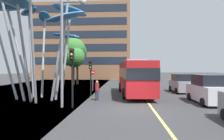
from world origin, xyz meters
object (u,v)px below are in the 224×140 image
traffic_light_kerb_far (91,70)px  no_entry_sign (93,77)px  red_bus (135,76)px  traffic_light_kerb_near (72,65)px  pedestrian (97,91)px  car_parked_far (181,84)px  leaf_sculpture (37,16)px  street_lamp (68,38)px  car_parked_mid (208,90)px

traffic_light_kerb_far → no_entry_sign: traffic_light_kerb_far is taller
red_bus → traffic_light_kerb_near: traffic_light_kerb_near is taller
pedestrian → no_entry_sign: no_entry_sign is taller
traffic_light_kerb_far → car_parked_far: bearing=19.9°
leaf_sculpture → no_entry_sign: 9.34m
traffic_light_kerb_far → street_lamp: size_ratio=0.46×
car_parked_mid → car_parked_far: size_ratio=1.05×
leaf_sculpture → car_parked_far: 16.18m
traffic_light_kerb_near → pedestrian: (1.25, 3.17, -2.03)m
traffic_light_kerb_far → street_lamp: 5.95m
street_lamp → car_parked_far: bearing=41.2°
traffic_light_kerb_near → car_parked_mid: (9.85, 2.41, -1.85)m
leaf_sculpture → pedestrian: bearing=-3.8°
red_bus → traffic_light_kerb_near: 8.21m
traffic_light_kerb_far → car_parked_mid: size_ratio=0.78×
traffic_light_kerb_far → no_entry_sign: 4.45m
leaf_sculpture → car_parked_mid: size_ratio=2.69×
street_lamp → no_entry_sign: street_lamp is taller
traffic_light_kerb_near → traffic_light_kerb_far: bearing=87.1°
car_parked_mid → no_entry_sign: (-10.04, 7.63, 0.65)m
street_lamp → traffic_light_kerb_far: bearing=83.3°
leaf_sculpture → traffic_light_kerb_far: (4.25, 2.17, -4.71)m
traffic_light_kerb_near → no_entry_sign: 10.11m
red_bus → traffic_light_kerb_far: (-4.27, -1.07, 0.56)m
leaf_sculpture → traffic_light_kerb_far: bearing=27.1°
traffic_light_kerb_far → car_parked_far: size_ratio=0.82×
red_bus → leaf_sculpture: 10.53m
red_bus → traffic_light_kerb_far: red_bus is taller
traffic_light_kerb_near → street_lamp: bearing=148.4°
red_bus → car_parked_far: size_ratio=2.42×
street_lamp → pedestrian: bearing=61.4°
car_parked_far → street_lamp: bearing=-138.8°
car_parked_far → no_entry_sign: size_ratio=1.67×
traffic_light_kerb_far → street_lamp: bearing=-96.7°
red_bus → traffic_light_kerb_far: bearing=-165.9°
leaf_sculpture → traffic_light_kerb_near: leaf_sculpture is taller
traffic_light_kerb_near → car_parked_far: size_ratio=0.95×
traffic_light_kerb_near → traffic_light_kerb_far: (0.29, 5.69, -0.38)m
pedestrian → no_entry_sign: size_ratio=0.66×
traffic_light_kerb_far → no_entry_sign: (-0.47, 4.35, -0.81)m
red_bus → traffic_light_kerb_far: size_ratio=2.95×
leaf_sculpture → car_parked_far: leaf_sculpture is taller
no_entry_sign → car_parked_far: bearing=-5.0°
car_parked_far → pedestrian: size_ratio=2.53×
car_parked_mid → street_lamp: (-10.21, -2.19, 3.72)m
car_parked_far → traffic_light_kerb_far: bearing=-160.1°
red_bus → car_parked_mid: 6.92m
red_bus → street_lamp: size_ratio=1.36×
red_bus → car_parked_far: bearing=24.3°
car_parked_far → car_parked_mid: bearing=-90.0°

